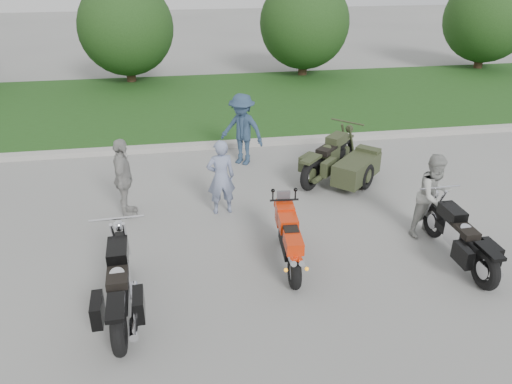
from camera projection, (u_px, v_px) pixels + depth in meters
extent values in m
plane|color=gray|center=(269.00, 273.00, 8.45)|extent=(80.00, 80.00, 0.00)
cube|color=#A3A19A|center=(228.00, 144.00, 13.72)|extent=(60.00, 0.30, 0.15)
cube|color=#24531C|center=(215.00, 103.00, 17.39)|extent=(60.00, 8.00, 0.14)
cylinder|color=#3F2B1C|center=(131.00, 70.00, 19.68)|extent=(0.36, 0.36, 1.20)
sphere|color=#1B3613|center=(126.00, 27.00, 18.97)|extent=(3.60, 3.60, 3.60)
cylinder|color=#3F2B1C|center=(303.00, 64.00, 20.72)|extent=(0.36, 0.36, 1.20)
sphere|color=#1B3613|center=(304.00, 23.00, 20.01)|extent=(3.60, 3.60, 3.60)
cylinder|color=#3F2B1C|center=(480.00, 57.00, 21.90)|extent=(0.36, 0.36, 1.20)
sphere|color=#1B3613|center=(487.00, 19.00, 21.19)|extent=(3.60, 3.60, 3.60)
torus|color=black|center=(295.00, 272.00, 7.97)|extent=(0.22, 0.58, 0.57)
torus|color=black|center=(283.00, 231.00, 9.16)|extent=(0.15, 0.56, 0.55)
cube|color=black|center=(289.00, 240.00, 8.43)|extent=(0.32, 0.84, 0.32)
cube|color=red|center=(288.00, 222.00, 8.50)|extent=(0.35, 0.52, 0.24)
cube|color=red|center=(293.00, 243.00, 7.97)|extent=(0.31, 0.52, 0.20)
cube|color=black|center=(291.00, 229.00, 8.19)|extent=(0.26, 0.34, 0.09)
cube|color=red|center=(285.00, 214.00, 8.82)|extent=(0.34, 0.39, 0.37)
cylinder|color=silver|center=(292.00, 260.00, 7.80)|extent=(0.13, 0.43, 0.20)
cylinder|color=silver|center=(300.00, 259.00, 7.81)|extent=(0.13, 0.43, 0.20)
torus|color=black|center=(119.00, 330.00, 6.66)|extent=(0.21, 0.73, 0.72)
torus|color=black|center=(123.00, 259.00, 8.21)|extent=(0.16, 0.69, 0.68)
cube|color=black|center=(120.00, 286.00, 7.39)|extent=(0.29, 1.29, 0.15)
cube|color=silver|center=(119.00, 281.00, 7.35)|extent=(0.34, 0.49, 0.37)
cube|color=black|center=(118.00, 252.00, 7.50)|extent=(0.32, 0.60, 0.23)
cube|color=black|center=(117.00, 277.00, 7.13)|extent=(0.32, 0.55, 0.13)
cube|color=black|center=(115.00, 307.00, 6.49)|extent=(0.26, 0.60, 0.06)
cylinder|color=silver|center=(134.00, 308.00, 7.17)|extent=(0.16, 1.18, 0.11)
torus|color=black|center=(485.00, 270.00, 7.94)|extent=(0.19, 0.68, 0.67)
torus|color=black|center=(433.00, 221.00, 9.39)|extent=(0.14, 0.64, 0.63)
cube|color=black|center=(458.00, 239.00, 8.63)|extent=(0.25, 1.19, 0.14)
cube|color=silver|center=(459.00, 235.00, 8.59)|extent=(0.31, 0.45, 0.35)
cube|color=black|center=(452.00, 213.00, 8.73)|extent=(0.29, 0.55, 0.22)
cube|color=black|center=(466.00, 231.00, 8.38)|extent=(0.29, 0.50, 0.12)
cube|color=black|center=(490.00, 251.00, 7.79)|extent=(0.23, 0.55, 0.06)
cylinder|color=silver|center=(477.00, 256.00, 8.41)|extent=(0.13, 1.09, 0.10)
torus|color=black|center=(310.00, 175.00, 11.16)|extent=(0.65, 0.65, 0.73)
torus|color=black|center=(345.00, 152.00, 12.48)|extent=(0.58, 0.58, 0.69)
cube|color=black|center=(329.00, 159.00, 11.78)|extent=(1.08, 1.09, 0.15)
cube|color=#303720|center=(329.00, 156.00, 11.74)|extent=(0.57, 0.57, 0.38)
cube|color=#303720|center=(336.00, 140.00, 11.85)|extent=(0.63, 0.64, 0.24)
cube|color=black|center=(327.00, 150.00, 11.54)|extent=(0.59, 0.60, 0.13)
cube|color=#303720|center=(311.00, 159.00, 10.99)|extent=(0.59, 0.59, 0.06)
cylinder|color=#303720|center=(329.00, 172.00, 11.47)|extent=(0.91, 0.92, 0.11)
cube|color=#303720|center=(357.00, 169.00, 11.32)|extent=(1.41, 1.42, 0.49)
torus|color=black|center=(367.00, 177.00, 11.24)|extent=(0.52, 0.52, 0.60)
imported|color=#7984A5|center=(221.00, 177.00, 10.03)|extent=(0.61, 0.43, 1.59)
imported|color=#999B95|center=(434.00, 196.00, 9.24)|extent=(0.95, 0.84, 1.62)
imported|color=navy|center=(242.00, 130.00, 12.33)|extent=(1.33, 1.23, 1.80)
imported|color=#979692|center=(124.00, 179.00, 9.90)|extent=(0.42, 0.98, 1.65)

